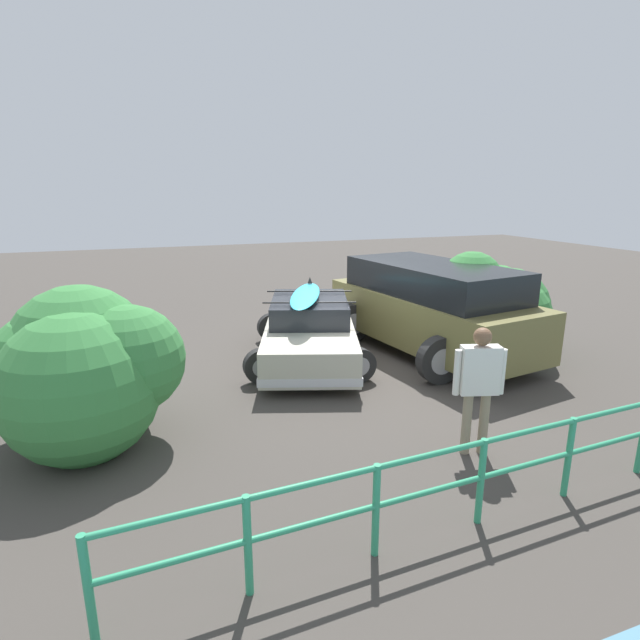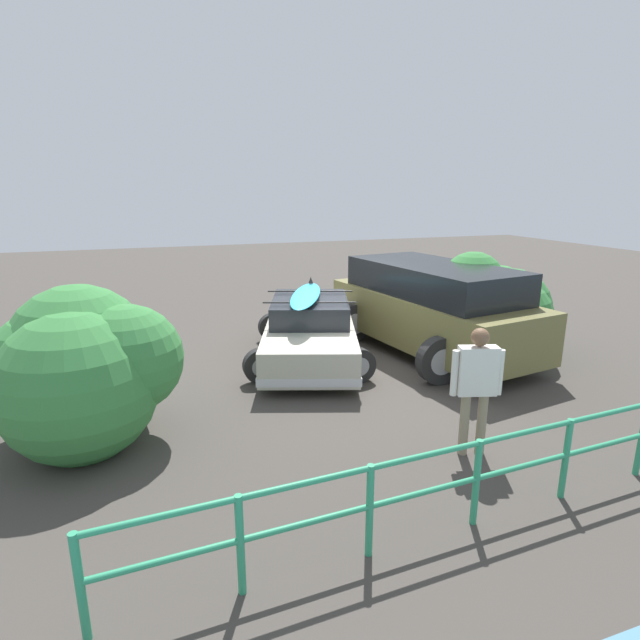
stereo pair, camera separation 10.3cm
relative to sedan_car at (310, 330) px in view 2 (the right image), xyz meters
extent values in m
cube|color=#423D38|center=(-0.48, 0.48, -0.59)|extent=(44.00, 44.00, 0.02)
cube|color=#B7B29E|center=(0.01, 0.03, -0.11)|extent=(2.88, 4.37, 0.61)
cube|color=#23262B|center=(-0.04, -0.12, 0.40)|extent=(2.02, 2.31, 0.42)
cube|color=silver|center=(0.65, 1.91, -0.29)|extent=(1.65, 0.64, 0.14)
cube|color=silver|center=(-0.63, -1.85, -0.29)|extent=(1.65, 0.64, 0.14)
cylinder|color=black|center=(-0.40, 1.50, -0.28)|extent=(0.62, 0.18, 0.62)
cylinder|color=#99999E|center=(-0.40, 1.50, -0.28)|extent=(0.34, 0.19, 0.34)
cylinder|color=black|center=(1.22, 0.95, -0.28)|extent=(0.62, 0.18, 0.62)
cylinder|color=#99999E|center=(1.22, 0.95, -0.28)|extent=(0.34, 0.19, 0.34)
cylinder|color=black|center=(-1.20, -0.88, -0.28)|extent=(0.62, 0.18, 0.62)
cylinder|color=#99999E|center=(-1.20, -0.88, -0.28)|extent=(0.34, 0.19, 0.34)
cylinder|color=black|center=(0.42, -1.43, -0.28)|extent=(0.62, 0.18, 0.62)
cylinder|color=#99999E|center=(0.42, -1.43, -0.28)|extent=(0.34, 0.19, 0.34)
cylinder|color=black|center=(0.13, 0.39, 0.65)|extent=(1.67, 0.59, 0.03)
cylinder|color=black|center=(-0.21, -0.63, 0.65)|extent=(1.67, 0.59, 0.03)
ellipsoid|color=#33B7D6|center=(0.08, -0.01, 0.71)|extent=(1.49, 2.51, 0.09)
cone|color=black|center=(-0.33, -0.93, 0.83)|extent=(0.10, 0.10, 0.14)
cube|color=brown|center=(-2.46, 0.47, 0.17)|extent=(2.62, 4.95, 0.97)
cube|color=black|center=(-2.46, 0.47, 0.96)|extent=(2.31, 3.90, 0.61)
cylinder|color=black|center=(-2.09, -1.96, 0.27)|extent=(0.78, 0.29, 0.76)
cylinder|color=black|center=(-3.65, 1.72, -0.16)|extent=(0.84, 0.22, 0.84)
cylinder|color=#99999E|center=(-3.65, 1.72, -0.16)|extent=(0.46, 0.23, 0.46)
cylinder|color=black|center=(-1.70, 2.01, -0.16)|extent=(0.84, 0.22, 0.84)
cylinder|color=#99999E|center=(-1.70, 2.01, -0.16)|extent=(0.46, 0.23, 0.46)
cylinder|color=black|center=(-3.22, -1.08, -0.16)|extent=(0.84, 0.22, 0.84)
cylinder|color=#99999E|center=(-3.22, -1.08, -0.16)|extent=(0.46, 0.23, 0.46)
cylinder|color=black|center=(-1.27, -0.78, -0.16)|extent=(0.84, 0.22, 0.84)
cylinder|color=#99999E|center=(-1.27, -0.78, -0.16)|extent=(0.46, 0.23, 0.46)
cylinder|color=gray|center=(-0.89, 4.26, -0.17)|extent=(0.12, 0.12, 0.82)
cylinder|color=gray|center=(-0.68, 4.20, -0.17)|extent=(0.12, 0.12, 0.82)
cube|color=silver|center=(-0.78, 4.23, 0.55)|extent=(0.51, 0.32, 0.62)
sphere|color=brown|center=(-0.78, 4.23, 0.98)|extent=(0.22, 0.22, 0.22)
cylinder|color=silver|center=(-1.06, 4.31, 0.52)|extent=(0.09, 0.09, 0.58)
cylinder|color=silver|center=(-0.51, 4.15, 0.52)|extent=(0.09, 0.09, 0.58)
cylinder|color=#2D9366|center=(-1.16, 5.35, -0.12)|extent=(0.07, 0.07, 0.93)
cylinder|color=#2D9366|center=(0.03, 5.41, -0.12)|extent=(0.07, 0.07, 0.93)
cylinder|color=#2D9366|center=(1.23, 5.47, -0.12)|extent=(0.07, 0.07, 0.93)
cylinder|color=#2D9366|center=(2.42, 5.53, -0.12)|extent=(0.07, 0.07, 0.93)
cylinder|color=#2D9366|center=(3.61, 5.59, -0.12)|extent=(0.07, 0.07, 0.93)
cylinder|color=#2D9366|center=(0.03, 5.41, 0.32)|extent=(7.16, 0.42, 0.06)
cylinder|color=#2D9366|center=(0.03, 5.41, -0.07)|extent=(7.16, 0.42, 0.06)
cylinder|color=brown|center=(3.99, 1.98, -0.40)|extent=(0.38, 0.38, 0.37)
sphere|color=#387F3D|center=(3.29, 2.37, 0.56)|extent=(1.44, 1.44, 1.44)
sphere|color=#387F3D|center=(4.27, 2.05, 0.41)|extent=(1.58, 1.58, 1.58)
sphere|color=#387F3D|center=(3.85, 1.94, 0.25)|extent=(1.86, 1.86, 1.86)
sphere|color=#387F3D|center=(3.89, 1.95, 0.57)|extent=(1.87, 1.87, 1.87)
sphere|color=#387F3D|center=(3.89, 2.50, 0.30)|extent=(1.97, 1.97, 1.97)
sphere|color=#387F3D|center=(3.68, 2.23, 0.22)|extent=(1.55, 1.55, 1.55)
cylinder|color=brown|center=(-3.87, 0.72, -0.35)|extent=(0.29, 0.29, 0.46)
sphere|color=#387F3D|center=(-3.43, 0.43, 0.81)|extent=(1.31, 1.31, 1.31)
sphere|color=#387F3D|center=(-3.89, 1.09, 0.40)|extent=(1.59, 1.59, 1.59)
sphere|color=#387F3D|center=(-3.89, 0.72, 0.24)|extent=(1.33, 1.33, 1.33)
sphere|color=#387F3D|center=(-3.85, 0.72, 0.48)|extent=(1.44, 1.44, 1.44)
sphere|color=#387F3D|center=(-4.35, 0.65, 0.27)|extent=(1.45, 1.45, 1.45)
sphere|color=#387F3D|center=(-3.69, 1.31, 0.23)|extent=(1.69, 1.69, 1.69)
camera|label=1|loc=(3.05, 9.00, 2.72)|focal=28.00mm
camera|label=2|loc=(2.96, 9.04, 2.72)|focal=28.00mm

